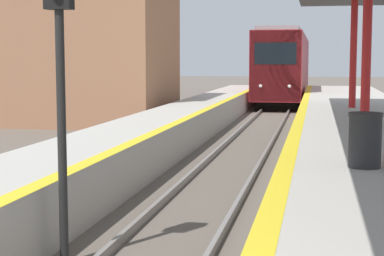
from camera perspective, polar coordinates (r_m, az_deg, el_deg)
The scene contains 4 objects.
train at distance 44.90m, azimuth 8.37°, elevation 5.47°, with size 2.68×23.63×4.51m.
signal_near at distance 8.67m, azimuth -11.71°, elevation 7.69°, with size 0.36×0.31×4.32m.
trash_bin at distance 10.69m, azimuth 15.13°, elevation -1.03°, with size 0.55×0.55×0.89m.
station_building at distance 28.68m, azimuth -10.56°, elevation 6.62°, with size 8.68×6.47×6.10m.
Camera 1 is at (2.14, -2.96, 2.78)m, focal length 60.00 mm.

